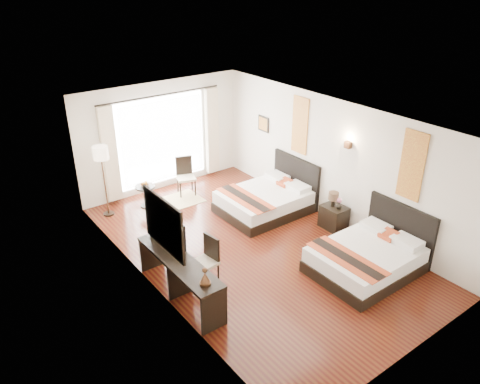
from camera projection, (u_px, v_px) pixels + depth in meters
floor at (252, 248)px, 9.78m from camera, size 4.50×7.50×0.01m
ceiling at (254, 119)px, 8.55m from camera, size 4.50×7.50×0.02m
wall_headboard at (332, 161)px, 10.37m from camera, size 0.01×7.50×2.80m
wall_desk at (150, 221)px, 7.95m from camera, size 0.01×7.50×2.80m
wall_window at (162, 136)px, 11.86m from camera, size 4.50×0.01×2.80m
wall_entry at (420, 280)px, 6.47m from camera, size 4.50×0.01×2.80m
window_glass at (162, 140)px, 11.89m from camera, size 2.40×0.02×2.20m
sheer_curtain at (163, 141)px, 11.85m from camera, size 2.30×0.02×2.10m
drape_left at (110, 155)px, 11.05m from camera, size 0.35×0.14×2.35m
drape_right at (212, 131)px, 12.61m from camera, size 0.35×0.14×2.35m
art_panel_near at (412, 166)px, 8.71m from camera, size 0.03×0.50×1.35m
art_panel_far at (300, 125)px, 10.89m from camera, size 0.03×0.50×1.35m
wall_sconce at (348, 145)px, 9.80m from camera, size 0.10×0.14×0.14m
mirror_frame at (163, 224)px, 7.56m from camera, size 0.04×1.25×0.95m
mirror_glass at (165, 223)px, 7.58m from camera, size 0.01×1.12×0.82m
bed_near at (369, 257)px, 8.93m from camera, size 2.03×1.58×1.14m
bed_far at (267, 200)px, 11.10m from camera, size 2.05×1.60×1.15m
nightstand at (334, 217)px, 10.41m from camera, size 0.44×0.55×0.52m
table_lamp at (333, 197)px, 10.23m from camera, size 0.23×0.23×0.36m
vase at (339, 207)px, 10.20m from camera, size 0.15×0.15×0.15m
console_desk at (180, 278)px, 8.20m from camera, size 0.50×2.20×0.76m
television at (163, 234)px, 8.33m from camera, size 0.37×0.88×0.51m
bronze_figurine at (205, 277)px, 7.37m from camera, size 0.22×0.22×0.27m
desk_chair at (205, 269)px, 8.60m from camera, size 0.48×0.48×0.92m
floor_lamp at (101, 158)px, 10.44m from camera, size 0.34×0.34×1.71m
side_table at (146, 196)px, 11.33m from camera, size 0.47×0.47×0.54m
fruit_bowl at (145, 185)px, 11.18m from camera, size 0.24×0.24×0.05m
window_chair at (186, 183)px, 11.96m from camera, size 0.57×0.57×0.96m
jute_rug at (176, 201)px, 11.66m from camera, size 1.27×0.86×0.01m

